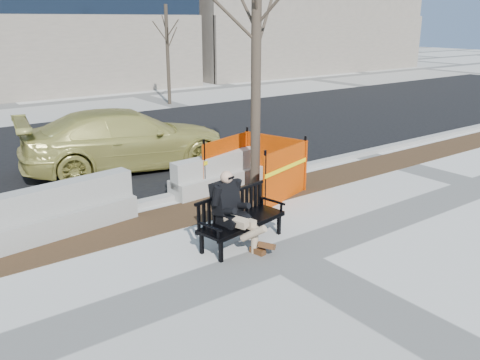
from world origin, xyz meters
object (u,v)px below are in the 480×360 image
(seated_man, at_px, (231,247))
(jersey_barrier_left, at_px, (50,236))
(tree_fence, at_px, (255,193))
(jersey_barrier_right, at_px, (227,187))
(sedan, at_px, (129,168))
(bench, at_px, (242,243))

(seated_man, distance_m, jersey_barrier_left, 3.35)
(tree_fence, bearing_deg, seated_man, -136.25)
(tree_fence, xyz_separation_m, jersey_barrier_right, (-0.27, 0.72, 0.00))
(sedan, bearing_deg, tree_fence, -147.97)
(seated_man, xyz_separation_m, tree_fence, (2.09, 2.00, 0.00))
(jersey_barrier_left, relative_size, jersey_barrier_right, 1.13)
(jersey_barrier_left, bearing_deg, bench, -48.69)
(bench, relative_size, jersey_barrier_right, 0.59)
(bench, bearing_deg, seated_man, 168.46)
(bench, xyz_separation_m, sedan, (0.41, 5.59, 0.00))
(tree_fence, distance_m, jersey_barrier_left, 4.50)
(tree_fence, height_order, sedan, tree_fence)
(bench, distance_m, sedan, 5.60)
(jersey_barrier_right, bearing_deg, tree_fence, -73.97)
(sedan, height_order, jersey_barrier_left, sedan)
(seated_man, relative_size, jersey_barrier_right, 0.47)
(sedan, height_order, jersey_barrier_right, sedan)
(seated_man, height_order, jersey_barrier_right, seated_man)
(bench, height_order, seated_man, seated_man)
(bench, xyz_separation_m, jersey_barrier_right, (1.59, 2.72, 0.00))
(bench, height_order, jersey_barrier_right, bench)
(tree_fence, xyz_separation_m, jersey_barrier_left, (-4.48, 0.34, 0.00))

